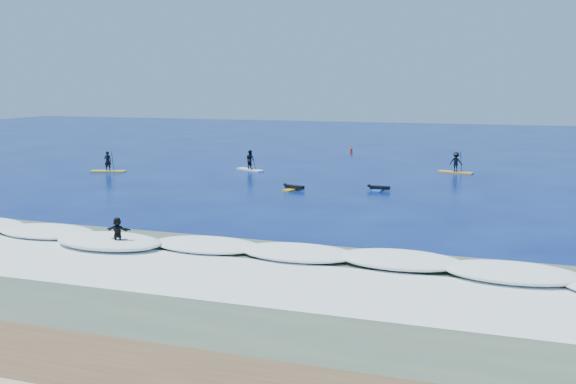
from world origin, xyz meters
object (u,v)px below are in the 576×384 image
(sup_paddler_right, at_px, (456,164))
(sup_paddler_center, at_px, (250,162))
(prone_paddler_near, at_px, (294,188))
(sup_paddler_left, at_px, (108,164))
(marker_buoy, at_px, (351,150))
(prone_paddler_far, at_px, (379,189))
(wave_surfer, at_px, (118,234))

(sup_paddler_right, bearing_deg, sup_paddler_center, -153.40)
(sup_paddler_right, xyz_separation_m, prone_paddler_near, (-9.28, -11.61, -0.58))
(sup_paddler_center, bearing_deg, sup_paddler_left, -128.72)
(sup_paddler_right, relative_size, marker_buoy, 4.30)
(sup_paddler_right, height_order, marker_buoy, sup_paddler_right)
(sup_paddler_right, relative_size, prone_paddler_far, 1.46)
(sup_paddler_left, relative_size, marker_buoy, 4.32)
(sup_paddler_left, height_order, wave_surfer, sup_paddler_left)
(sup_paddler_right, bearing_deg, marker_buoy, 146.64)
(wave_surfer, bearing_deg, sup_paddler_left, 119.17)
(sup_paddler_right, distance_m, wave_surfer, 30.56)
(sup_paddler_center, height_order, prone_paddler_near, sup_paddler_center)
(prone_paddler_far, relative_size, wave_surfer, 1.05)
(prone_paddler_near, height_order, prone_paddler_far, prone_paddler_near)
(sup_paddler_center, bearing_deg, prone_paddler_far, -1.35)
(marker_buoy, bearing_deg, prone_paddler_near, -85.97)
(sup_paddler_right, distance_m, marker_buoy, 15.86)
(sup_paddler_right, bearing_deg, prone_paddler_far, -98.62)
(sup_paddler_right, relative_size, prone_paddler_near, 1.38)
(sup_paddler_left, bearing_deg, prone_paddler_near, -27.93)
(prone_paddler_near, relative_size, marker_buoy, 3.11)
(sup_paddler_center, relative_size, prone_paddler_near, 1.34)
(prone_paddler_far, bearing_deg, sup_paddler_center, 61.95)
(prone_paddler_near, distance_m, wave_surfer, 16.92)
(sup_paddler_left, relative_size, prone_paddler_far, 1.46)
(sup_paddler_center, relative_size, prone_paddler_far, 1.41)
(wave_surfer, height_order, marker_buoy, wave_surfer)
(prone_paddler_far, bearing_deg, sup_paddler_left, 85.81)
(sup_paddler_center, bearing_deg, prone_paddler_near, -24.05)
(sup_paddler_center, distance_m, sup_paddler_right, 15.93)
(sup_paddler_right, bearing_deg, wave_surfer, -98.55)
(sup_paddler_left, height_order, prone_paddler_far, sup_paddler_left)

